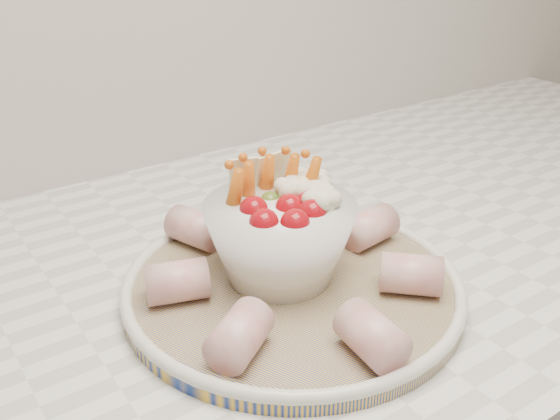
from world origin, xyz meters
TOP-DOWN VIEW (x-y plane):
  - serving_platter at (0.13, 1.38)m, footprint 0.42×0.42m
  - veggie_bowl at (0.13, 1.39)m, footprint 0.14×0.14m
  - cured_meat_rolls at (0.13, 1.38)m, footprint 0.27×0.30m

SIDE VIEW (x-z plane):
  - serving_platter at x=0.13m, z-range 0.92..0.94m
  - cured_meat_rolls at x=0.13m, z-range 0.94..0.97m
  - veggie_bowl at x=0.13m, z-range 0.92..1.04m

